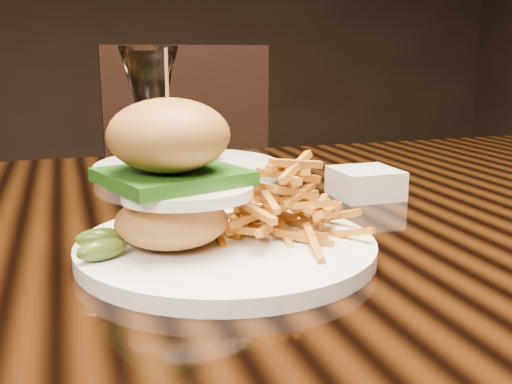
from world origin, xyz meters
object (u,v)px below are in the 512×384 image
object	(u,v)px
dining_table	(257,274)
wine_glass	(150,89)
chair_far	(197,202)
far_dish	(188,163)
burger_plate	(222,203)

from	to	relation	value
dining_table	wine_glass	distance (m)	0.26
dining_table	wine_glass	bearing A→B (deg)	142.93
wine_glass	chair_far	xyz separation A→B (m)	(0.23, 0.81, -0.35)
wine_glass	far_dish	distance (m)	0.22
burger_plate	chair_far	bearing A→B (deg)	72.85
far_dish	chair_far	xyz separation A→B (m)	(0.15, 0.65, -0.23)
burger_plate	chair_far	world-z (taller)	chair_far
dining_table	wine_glass	world-z (taller)	wine_glass
dining_table	wine_glass	xyz separation A→B (m)	(-0.11, 0.08, 0.22)
wine_glass	far_dish	xyz separation A→B (m)	(0.08, 0.16, -0.12)
chair_far	far_dish	bearing A→B (deg)	-101.71
dining_table	far_dish	world-z (taller)	far_dish
burger_plate	dining_table	bearing A→B (deg)	53.63
burger_plate	chair_far	size ratio (longest dim) A/B	0.29
far_dish	dining_table	bearing A→B (deg)	-82.38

